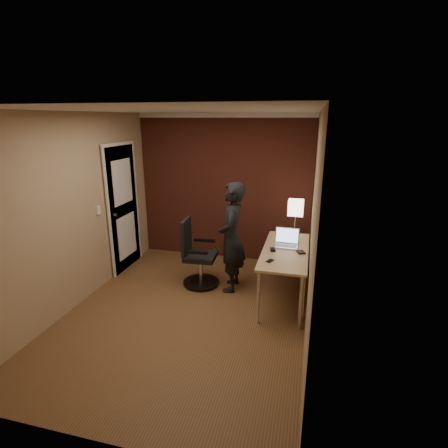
% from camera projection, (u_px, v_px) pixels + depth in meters
% --- Properties ---
extents(room, '(4.00, 4.00, 4.00)m').
position_uv_depth(room, '(202.00, 185.00, 5.67)').
color(room, brown).
rests_on(room, ground).
extents(desk, '(0.60, 1.50, 0.73)m').
position_uv_depth(desk, '(291.00, 259.00, 4.69)').
color(desk, tan).
rests_on(desk, ground).
extents(desk_lamp, '(0.22, 0.22, 0.54)m').
position_uv_depth(desk_lamp, '(296.00, 208.00, 5.14)').
color(desk_lamp, silver).
rests_on(desk_lamp, desk).
extents(laptop, '(0.34, 0.27, 0.23)m').
position_uv_depth(laptop, '(286.00, 241.00, 4.81)').
color(laptop, silver).
rests_on(laptop, desk).
extents(mouse, '(0.08, 0.11, 0.03)m').
position_uv_depth(mouse, '(273.00, 250.00, 4.62)').
color(mouse, black).
rests_on(mouse, desk).
extents(phone, '(0.10, 0.13, 0.01)m').
position_uv_depth(phone, '(270.00, 261.00, 4.29)').
color(phone, black).
rests_on(phone, desk).
extents(wallet, '(0.13, 0.14, 0.02)m').
position_uv_depth(wallet, '(301.00, 252.00, 4.55)').
color(wallet, black).
rests_on(wallet, desk).
extents(office_chair, '(0.54, 0.57, 1.00)m').
position_uv_depth(office_chair, '(197.00, 257.00, 5.18)').
color(office_chair, black).
rests_on(office_chair, ground).
extents(person, '(0.42, 0.60, 1.59)m').
position_uv_depth(person, '(232.00, 237.00, 4.95)').
color(person, black).
rests_on(person, ground).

